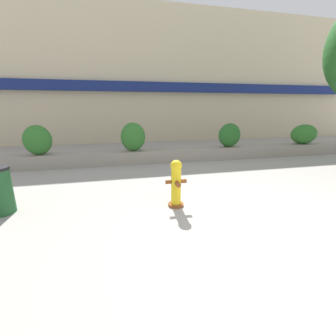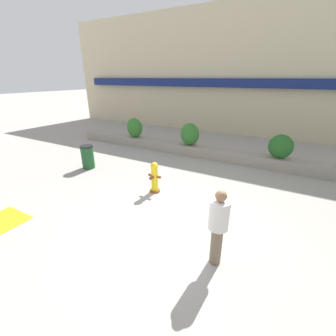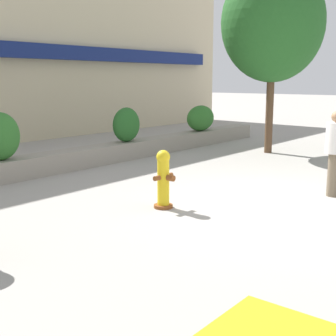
% 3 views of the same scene
% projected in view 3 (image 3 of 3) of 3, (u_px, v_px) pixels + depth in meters
% --- Properties ---
extents(ground_plane, '(120.00, 120.00, 0.00)m').
position_uv_depth(ground_plane, '(280.00, 207.00, 8.70)').
color(ground_plane, '#9E9991').
extents(planter_wall_low, '(18.00, 0.70, 0.50)m').
position_uv_depth(planter_wall_low, '(71.00, 159.00, 12.35)').
color(planter_wall_low, gray).
rests_on(planter_wall_low, ground).
extents(hedge_bush_1, '(0.96, 0.67, 1.11)m').
position_uv_depth(hedge_bush_1, '(0.00, 136.00, 10.66)').
color(hedge_bush_1, '#2D6B28').
rests_on(hedge_bush_1, planter_wall_low).
extents(hedge_bush_2, '(0.99, 0.57, 1.02)m').
position_uv_depth(hedge_bush_2, '(126.00, 125.00, 13.85)').
color(hedge_bush_2, '#235B23').
rests_on(hedge_bush_2, planter_wall_low).
extents(hedge_bush_3, '(1.36, 0.70, 0.91)m').
position_uv_depth(hedge_bush_3, '(201.00, 118.00, 16.79)').
color(hedge_bush_3, '#2D6B28').
rests_on(hedge_bush_3, planter_wall_low).
extents(fire_hydrant, '(0.48, 0.43, 1.08)m').
position_uv_depth(fire_hydrant, '(163.00, 179.00, 8.55)').
color(fire_hydrant, brown).
rests_on(fire_hydrant, ground).
extents(street_tree, '(3.44, 3.09, 5.84)m').
position_uv_depth(street_tree, '(273.00, 23.00, 14.36)').
color(street_tree, brown).
rests_on(street_tree, ground).
extents(pedestrian, '(0.43, 0.43, 1.73)m').
position_uv_depth(pedestrian, '(335.00, 148.00, 9.34)').
color(pedestrian, brown).
rests_on(pedestrian, ground).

